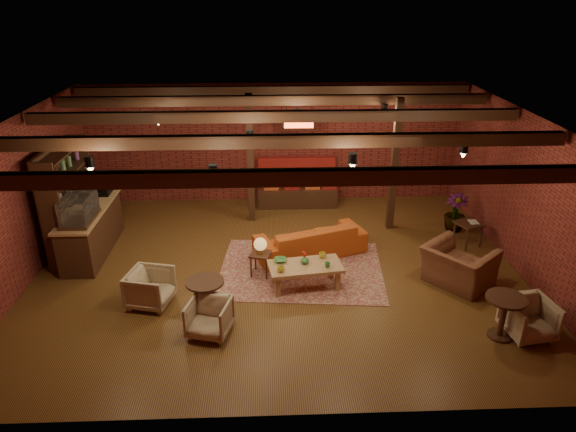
{
  "coord_description": "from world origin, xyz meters",
  "views": [
    {
      "loc": [
        -0.16,
        -9.38,
        5.45
      ],
      "look_at": [
        0.22,
        0.2,
        1.16
      ],
      "focal_mm": 32.0,
      "sensor_mm": 36.0,
      "label": 1
    }
  ],
  "objects_px": {
    "armchair_b": "(209,316)",
    "round_table_right": "(504,311)",
    "round_table_left": "(205,292)",
    "armchair_a": "(150,286)",
    "plant_tall": "(460,176)",
    "sofa": "(310,239)",
    "armchair_far": "(530,317)",
    "side_table_book": "(469,224)",
    "armchair_right": "(459,260)",
    "side_table_lamp": "(260,247)",
    "coffee_table": "(304,267)"
  },
  "relations": [
    {
      "from": "armchair_b",
      "to": "armchair_far",
      "type": "height_order",
      "value": "armchair_far"
    },
    {
      "from": "coffee_table",
      "to": "armchair_far",
      "type": "xyz_separation_m",
      "value": [
        3.68,
        -1.71,
        -0.06
      ]
    },
    {
      "from": "side_table_book",
      "to": "plant_tall",
      "type": "height_order",
      "value": "plant_tall"
    },
    {
      "from": "round_table_left",
      "to": "plant_tall",
      "type": "distance_m",
      "value": 6.64
    },
    {
      "from": "sofa",
      "to": "armchair_b",
      "type": "distance_m",
      "value": 3.41
    },
    {
      "from": "armchair_a",
      "to": "coffee_table",
      "type": "bearing_deg",
      "value": -66.97
    },
    {
      "from": "coffee_table",
      "to": "armchair_b",
      "type": "height_order",
      "value": "coffee_table"
    },
    {
      "from": "armchair_a",
      "to": "round_table_right",
      "type": "xyz_separation_m",
      "value": [
        6.11,
        -1.22,
        0.14
      ]
    },
    {
      "from": "sofa",
      "to": "round_table_left",
      "type": "bearing_deg",
      "value": 27.78
    },
    {
      "from": "sofa",
      "to": "side_table_lamp",
      "type": "relative_size",
      "value": 2.88
    },
    {
      "from": "coffee_table",
      "to": "armchair_a",
      "type": "height_order",
      "value": "armchair_a"
    },
    {
      "from": "coffee_table",
      "to": "plant_tall",
      "type": "height_order",
      "value": "plant_tall"
    },
    {
      "from": "sofa",
      "to": "armchair_far",
      "type": "bearing_deg",
      "value": 118.3
    },
    {
      "from": "round_table_left",
      "to": "plant_tall",
      "type": "relative_size",
      "value": 0.26
    },
    {
      "from": "round_table_right",
      "to": "armchair_far",
      "type": "distance_m",
      "value": 0.49
    },
    {
      "from": "coffee_table",
      "to": "armchair_b",
      "type": "bearing_deg",
      "value": -140.11
    },
    {
      "from": "side_table_lamp",
      "to": "armchair_b",
      "type": "height_order",
      "value": "side_table_lamp"
    },
    {
      "from": "armchair_b",
      "to": "plant_tall",
      "type": "bearing_deg",
      "value": 49.51
    },
    {
      "from": "coffee_table",
      "to": "armchair_right",
      "type": "bearing_deg",
      "value": -0.08
    },
    {
      "from": "armchair_b",
      "to": "plant_tall",
      "type": "height_order",
      "value": "plant_tall"
    },
    {
      "from": "sofa",
      "to": "armchair_a",
      "type": "relative_size",
      "value": 3.15
    },
    {
      "from": "plant_tall",
      "to": "round_table_right",
      "type": "bearing_deg",
      "value": -98.36
    },
    {
      "from": "armchair_b",
      "to": "round_table_right",
      "type": "relative_size",
      "value": 0.9
    },
    {
      "from": "coffee_table",
      "to": "round_table_left",
      "type": "height_order",
      "value": "coffee_table"
    },
    {
      "from": "round_table_left",
      "to": "side_table_book",
      "type": "bearing_deg",
      "value": 24.01
    },
    {
      "from": "armchair_b",
      "to": "armchair_far",
      "type": "bearing_deg",
      "value": 11.52
    },
    {
      "from": "side_table_lamp",
      "to": "armchair_right",
      "type": "bearing_deg",
      "value": -7.32
    },
    {
      "from": "round_table_left",
      "to": "round_table_right",
      "type": "height_order",
      "value": "round_table_right"
    },
    {
      "from": "side_table_book",
      "to": "coffee_table",
      "type": "bearing_deg",
      "value": -157.06
    },
    {
      "from": "armchair_b",
      "to": "round_table_right",
      "type": "bearing_deg",
      "value": 11.08
    },
    {
      "from": "side_table_book",
      "to": "round_table_right",
      "type": "xyz_separation_m",
      "value": [
        -0.64,
        -3.36,
        -0.01
      ]
    },
    {
      "from": "armchair_b",
      "to": "round_table_right",
      "type": "xyz_separation_m",
      "value": [
        4.93,
        -0.29,
        0.17
      ]
    },
    {
      "from": "side_table_lamp",
      "to": "round_table_right",
      "type": "bearing_deg",
      "value": -28.64
    },
    {
      "from": "side_table_book",
      "to": "round_table_right",
      "type": "distance_m",
      "value": 3.42
    },
    {
      "from": "sofa",
      "to": "armchair_far",
      "type": "height_order",
      "value": "armchair_far"
    },
    {
      "from": "sofa",
      "to": "armchair_far",
      "type": "xyz_separation_m",
      "value": [
        3.46,
        -3.08,
        0.02
      ]
    },
    {
      "from": "armchair_right",
      "to": "side_table_book",
      "type": "xyz_separation_m",
      "value": [
        0.79,
        1.63,
        -0.01
      ]
    },
    {
      "from": "round_table_right",
      "to": "armchair_far",
      "type": "xyz_separation_m",
      "value": [
        0.47,
        0.01,
        -0.14
      ]
    },
    {
      "from": "side_table_lamp",
      "to": "plant_tall",
      "type": "xyz_separation_m",
      "value": [
        4.69,
        1.95,
        0.75
      ]
    },
    {
      "from": "armchair_a",
      "to": "armchair_right",
      "type": "distance_m",
      "value": 5.99
    },
    {
      "from": "sofa",
      "to": "round_table_right",
      "type": "xyz_separation_m",
      "value": [
        2.99,
        -3.09,
        0.17
      ]
    },
    {
      "from": "sofa",
      "to": "armchair_right",
      "type": "height_order",
      "value": "armchair_right"
    },
    {
      "from": "round_table_right",
      "to": "plant_tall",
      "type": "xyz_separation_m",
      "value": [
        0.61,
        4.18,
        0.86
      ]
    },
    {
      "from": "sofa",
      "to": "round_table_left",
      "type": "relative_size",
      "value": 3.38
    },
    {
      "from": "armchair_far",
      "to": "plant_tall",
      "type": "xyz_separation_m",
      "value": [
        0.15,
        4.17,
        1.01
      ]
    },
    {
      "from": "side_table_lamp",
      "to": "plant_tall",
      "type": "height_order",
      "value": "plant_tall"
    },
    {
      "from": "side_table_lamp",
      "to": "plant_tall",
      "type": "distance_m",
      "value": 5.14
    },
    {
      "from": "armchair_a",
      "to": "armchair_far",
      "type": "relative_size",
      "value": 1.02
    },
    {
      "from": "sofa",
      "to": "plant_tall",
      "type": "height_order",
      "value": "plant_tall"
    },
    {
      "from": "armchair_a",
      "to": "round_table_right",
      "type": "height_order",
      "value": "round_table_right"
    }
  ]
}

